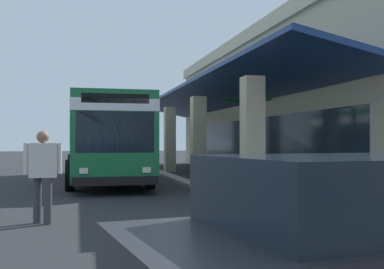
# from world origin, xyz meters

# --- Properties ---
(ground) EXTENTS (120.00, 120.00, 0.00)m
(ground) POSITION_xyz_m (0.00, 8.00, 0.00)
(ground) COLOR #262628
(curb_strip) EXTENTS (29.16, 0.50, 0.12)m
(curb_strip) POSITION_xyz_m (-1.07, 3.22, 0.06)
(curb_strip) COLOR #9E998E
(curb_strip) RESTS_ON ground
(plaza_building) EXTENTS (24.60, 15.34, 6.72)m
(plaza_building) POSITION_xyz_m (-1.07, 12.84, 3.37)
(plaza_building) COLOR #C6B793
(plaza_building) RESTS_ON ground
(transit_bus) EXTENTS (11.23, 2.90, 3.34)m
(transit_bus) POSITION_xyz_m (1.05, 0.34, 1.85)
(transit_bus) COLOR #196638
(transit_bus) RESTS_ON ground
(pedestrian) EXTENTS (0.33, 0.71, 1.79)m
(pedestrian) POSITION_xyz_m (10.85, -1.34, 1.02)
(pedestrian) COLOR #38383D
(pedestrian) RESTS_ON ground
(potted_palm) EXTENTS (1.84, 1.83, 3.09)m
(potted_palm) POSITION_xyz_m (5.07, 4.84, 0.78)
(potted_palm) COLOR #4C4742
(potted_palm) RESTS_ON ground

